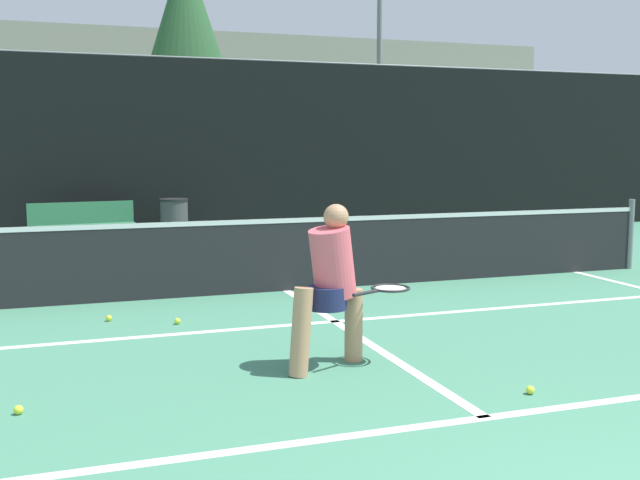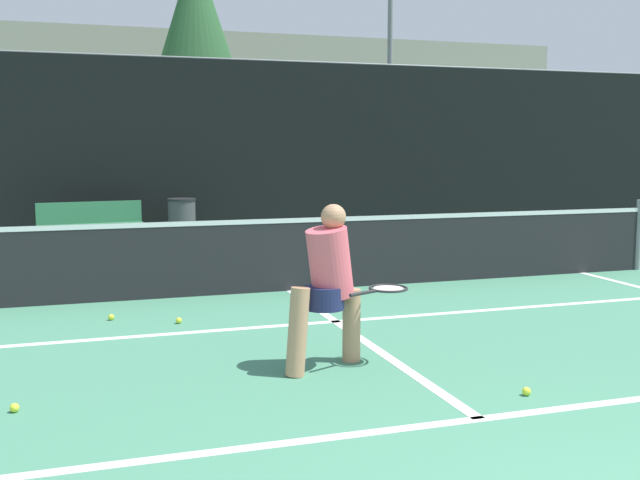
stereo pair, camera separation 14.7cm
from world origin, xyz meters
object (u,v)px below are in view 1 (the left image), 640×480
object	(u,v)px
player_practicing	(332,282)
trash_bin	(174,222)
courtside_bench	(83,223)
parked_car	(320,196)

from	to	relation	value
player_practicing	trash_bin	size ratio (longest dim) A/B	1.57
player_practicing	trash_bin	bearing A→B (deg)	66.39
trash_bin	player_practicing	bearing A→B (deg)	-89.08
player_practicing	courtside_bench	size ratio (longest dim) A/B	0.73
player_practicing	parked_car	world-z (taller)	parked_car
trash_bin	parked_car	distance (m)	5.59
courtside_bench	parked_car	xyz separation A→B (m)	(5.86, 3.72, 0.13)
player_practicing	trash_bin	xyz separation A→B (m)	(-0.14, 8.44, -0.29)
player_practicing	parked_car	bearing A→B (deg)	46.93
courtside_bench	parked_car	world-z (taller)	parked_car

